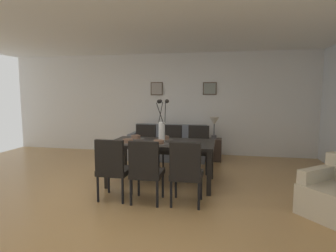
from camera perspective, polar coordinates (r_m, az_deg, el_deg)
ground_plane at (r=4.49m, az=-6.87°, el=-13.89°), size 9.00×9.00×0.00m
back_wall_panel at (r=7.36m, az=0.85°, el=4.53°), size 9.00×0.10×2.60m
ceiling_panel at (r=4.71m, az=-5.74°, el=19.75°), size 9.00×7.20×0.08m
dining_table at (r=4.85m, az=-1.28°, el=-4.10°), size 1.80×0.99×0.74m
dining_chair_near_left at (r=4.20m, az=-11.23°, el=-8.08°), size 0.45×0.45×0.92m
dining_chair_near_right at (r=5.85m, az=-4.84°, el=-3.82°), size 0.45×0.45×0.92m
dining_chair_far_left at (r=4.01m, az=-4.54°, el=-8.68°), size 0.44×0.44×0.92m
dining_chair_far_right at (r=5.74m, az=0.57°, el=-4.00°), size 0.45×0.45×0.92m
dining_chair_mid_left at (r=3.93m, az=3.73°, el=-8.99°), size 0.44×0.44×0.92m
dining_chair_mid_right at (r=5.68m, az=6.17°, el=-4.14°), size 0.44×0.44×0.92m
centerpiece_vase at (r=4.80m, az=-1.27°, el=0.09°), size 0.21×0.23×0.73m
placemat_near_left at (r=4.77m, az=-8.21°, el=-3.41°), size 0.32×0.32×0.01m
bowl_near_left at (r=4.76m, az=-8.22°, el=-2.97°), size 0.17×0.17×0.07m
placemat_near_right at (r=5.19m, az=-6.59°, el=-2.58°), size 0.32×0.32×0.01m
bowl_near_right at (r=5.18m, az=-6.60°, el=-2.17°), size 0.17×0.17×0.07m
placemat_far_left at (r=4.62m, az=-1.87°, el=-3.67°), size 0.32×0.32×0.01m
bowl_far_left at (r=4.61m, az=-1.87°, el=-3.21°), size 0.17×0.17×0.07m
placemat_far_right at (r=5.05m, az=-0.73°, el=-2.79°), size 0.32×0.32×0.01m
bowl_far_right at (r=5.04m, az=-0.74°, el=-2.37°), size 0.17×0.17×0.07m
sofa at (r=6.82m, az=0.16°, el=-4.27°), size 1.81×0.84×0.80m
side_table at (r=6.67m, az=9.33°, el=-4.79°), size 0.36×0.36×0.52m
table_lamp at (r=6.57m, az=9.43°, el=0.63°), size 0.22×0.22×0.51m
framed_picture_left at (r=7.37m, az=-2.32°, el=7.63°), size 0.32×0.03×0.34m
framed_picture_center at (r=7.18m, az=8.53°, el=7.59°), size 0.35×0.03×0.32m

